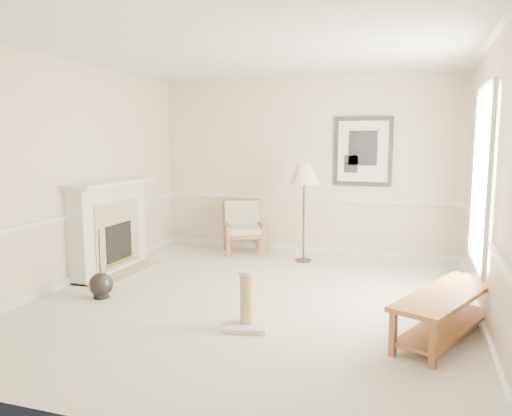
{
  "coord_description": "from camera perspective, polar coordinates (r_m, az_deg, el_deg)",
  "views": [
    {
      "loc": [
        1.81,
        -5.4,
        1.9
      ],
      "look_at": [
        -0.18,
        0.7,
        1.01
      ],
      "focal_mm": 35.0,
      "sensor_mm": 36.0,
      "label": 1
    }
  ],
  "objects": [
    {
      "name": "ground",
      "position": [
        6.0,
        -0.41,
        -10.52
      ],
      "size": [
        5.5,
        5.5,
        0.0
      ],
      "primitive_type": "plane",
      "color": "silver",
      "rests_on": "ground"
    },
    {
      "name": "room",
      "position": [
        5.73,
        1.13,
        7.59
      ],
      "size": [
        5.04,
        5.54,
        2.92
      ],
      "color": "beige",
      "rests_on": "ground"
    },
    {
      "name": "fireplace",
      "position": [
        7.4,
        -16.36,
        -2.19
      ],
      "size": [
        0.64,
        1.64,
        1.31
      ],
      "color": "white",
      "rests_on": "ground"
    },
    {
      "name": "floor_vase",
      "position": [
        6.33,
        -17.29,
        -8.45
      ],
      "size": [
        0.29,
        0.29,
        0.84
      ],
      "rotation": [
        0.0,
        0.0,
        0.18
      ],
      "color": "black",
      "rests_on": "ground"
    },
    {
      "name": "armchair",
      "position": [
        8.39,
        -1.47,
        -1.93
      ],
      "size": [
        0.89,
        0.91,
        0.86
      ],
      "rotation": [
        0.0,
        0.0,
        0.47
      ],
      "color": "#965730",
      "rests_on": "ground"
    },
    {
      "name": "floor_lamp",
      "position": [
        7.67,
        5.55,
        3.59
      ],
      "size": [
        0.62,
        0.62,
        1.52
      ],
      "rotation": [
        0.0,
        0.0,
        0.4
      ],
      "color": "black",
      "rests_on": "ground"
    },
    {
      "name": "bench",
      "position": [
        5.19,
        20.95,
        -10.52
      ],
      "size": [
        1.09,
        1.65,
        0.45
      ],
      "rotation": [
        0.0,
        0.0,
        -0.42
      ],
      "color": "#965730",
      "rests_on": "ground"
    },
    {
      "name": "scratching_post",
      "position": [
        5.14,
        -1.08,
        -11.55
      ],
      "size": [
        0.49,
        0.49,
        0.59
      ],
      "rotation": [
        0.0,
        0.0,
        0.21
      ],
      "color": "white",
      "rests_on": "ground"
    }
  ]
}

